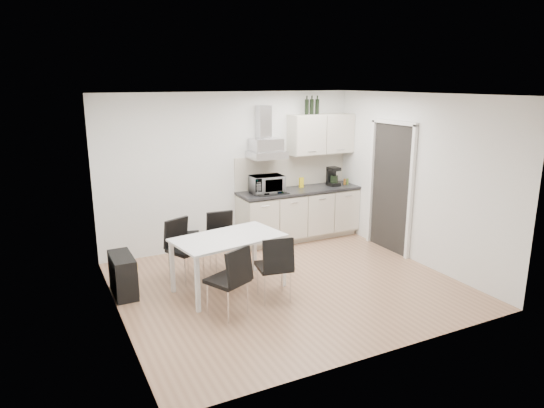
# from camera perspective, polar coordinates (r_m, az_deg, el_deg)

# --- Properties ---
(ground) EXTENTS (4.50, 4.50, 0.00)m
(ground) POSITION_cam_1_polar(r_m,az_deg,el_deg) (6.87, 1.78, -9.46)
(ground) COLOR #A87D5E
(ground) RESTS_ON ground
(wall_back) EXTENTS (4.50, 0.10, 2.60)m
(wall_back) POSITION_cam_1_polar(r_m,az_deg,el_deg) (8.24, -4.77, 3.98)
(wall_back) COLOR silver
(wall_back) RESTS_ON ground
(wall_front) EXTENTS (4.50, 0.10, 2.60)m
(wall_front) POSITION_cam_1_polar(r_m,az_deg,el_deg) (4.86, 13.18, -3.68)
(wall_front) COLOR silver
(wall_front) RESTS_ON ground
(wall_left) EXTENTS (0.10, 4.00, 2.60)m
(wall_left) POSITION_cam_1_polar(r_m,az_deg,el_deg) (5.77, -18.20, -1.18)
(wall_left) COLOR silver
(wall_left) RESTS_ON ground
(wall_right) EXTENTS (0.10, 4.00, 2.60)m
(wall_right) POSITION_cam_1_polar(r_m,az_deg,el_deg) (7.77, 16.66, 2.79)
(wall_right) COLOR silver
(wall_right) RESTS_ON ground
(ceiling) EXTENTS (4.50, 4.50, 0.00)m
(ceiling) POSITION_cam_1_polar(r_m,az_deg,el_deg) (6.29, 1.97, 12.75)
(ceiling) COLOR white
(ceiling) RESTS_ON wall_back
(doorway) EXTENTS (0.08, 1.04, 2.10)m
(doorway) POSITION_cam_1_polar(r_m,az_deg,el_deg) (8.19, 13.72, 1.77)
(doorway) COLOR white
(doorway) RESTS_ON ground
(kitchenette) EXTENTS (2.22, 0.64, 2.52)m
(kitchenette) POSITION_cam_1_polar(r_m,az_deg,el_deg) (8.60, 3.28, 1.25)
(kitchenette) COLOR beige
(kitchenette) RESTS_ON ground
(dining_table) EXTENTS (1.54, 1.04, 0.75)m
(dining_table) POSITION_cam_1_polar(r_m,az_deg,el_deg) (6.52, -5.16, -4.52)
(dining_table) COLOR white
(dining_table) RESTS_ON ground
(chair_far_left) EXTENTS (0.61, 0.64, 0.88)m
(chair_far_left) POSITION_cam_1_polar(r_m,az_deg,el_deg) (6.98, -10.10, -5.42)
(chair_far_left) COLOR black
(chair_far_left) RESTS_ON ground
(chair_far_right) EXTENTS (0.48, 0.53, 0.88)m
(chair_far_right) POSITION_cam_1_polar(r_m,az_deg,el_deg) (7.22, -5.70, -4.58)
(chair_far_right) COLOR black
(chair_far_right) RESTS_ON ground
(chair_near_left) EXTENTS (0.61, 0.64, 0.88)m
(chair_near_left) POSITION_cam_1_polar(r_m,az_deg,el_deg) (5.90, -5.29, -9.00)
(chair_near_left) COLOR black
(chair_near_left) RESTS_ON ground
(chair_near_right) EXTENTS (0.52, 0.57, 0.88)m
(chair_near_right) POSITION_cam_1_polar(r_m,az_deg,el_deg) (6.29, 0.21, -7.44)
(chair_near_right) COLOR black
(chair_near_right) RESTS_ON ground
(guitar_amp) EXTENTS (0.28, 0.65, 0.54)m
(guitar_amp) POSITION_cam_1_polar(r_m,az_deg,el_deg) (6.78, -17.14, -7.98)
(guitar_amp) COLOR black
(guitar_amp) RESTS_ON ground
(floor_speaker) EXTENTS (0.24, 0.23, 0.34)m
(floor_speaker) POSITION_cam_1_polar(r_m,az_deg,el_deg) (8.19, -9.24, -4.41)
(floor_speaker) COLOR black
(floor_speaker) RESTS_ON ground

